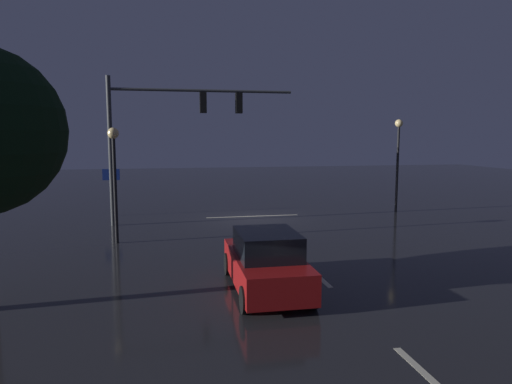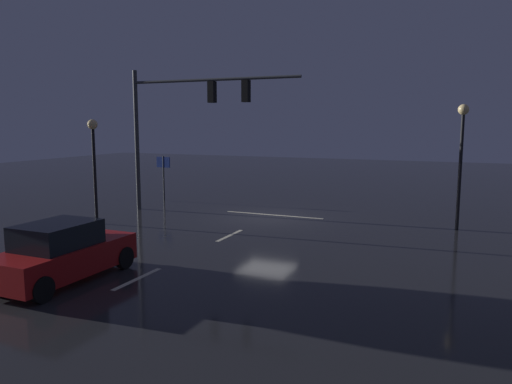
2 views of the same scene
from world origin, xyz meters
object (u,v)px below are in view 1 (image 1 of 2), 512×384
street_lamp_right_kerb (114,162)px  route_sign (111,181)px  street_lamp_left_kerb (398,148)px  traffic_signal_assembly (170,121)px  car_approaching (266,263)px

street_lamp_right_kerb → route_sign: size_ratio=1.79×
street_lamp_right_kerb → street_lamp_left_kerb: bearing=-161.6°
traffic_signal_assembly → route_sign: 5.29m
street_lamp_left_kerb → street_lamp_right_kerb: 15.66m
traffic_signal_assembly → street_lamp_right_kerb: (2.26, 3.85, -1.74)m
street_lamp_right_kerb → route_sign: 6.89m
car_approaching → street_lamp_left_kerb: bearing=-131.0°
car_approaching → route_sign: size_ratio=1.69×
car_approaching → route_sign: bearing=-67.5°
street_lamp_right_kerb → route_sign: (0.90, -6.69, -1.41)m
traffic_signal_assembly → car_approaching: 11.66m
street_lamp_right_kerb → car_approaching: bearing=124.7°
traffic_signal_assembly → street_lamp_right_kerb: traffic_signal_assembly is taller
street_lamp_left_kerb → traffic_signal_assembly: bearing=5.0°
traffic_signal_assembly → route_sign: (3.16, -2.84, -3.15)m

